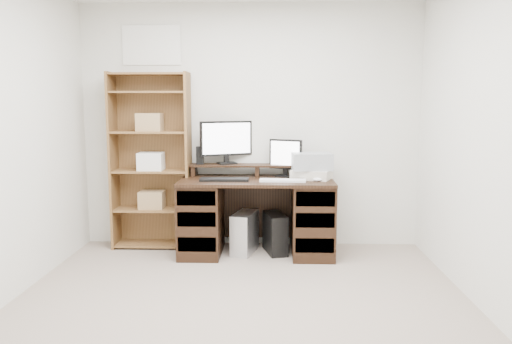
{
  "coord_description": "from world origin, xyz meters",
  "views": [
    {
      "loc": [
        0.23,
        -3.2,
        1.5
      ],
      "look_at": [
        0.08,
        1.43,
        0.85
      ],
      "focal_mm": 35.0,
      "sensor_mm": 36.0,
      "label": 1
    }
  ],
  "objects_px": {
    "desk": "(257,215)",
    "tower_black": "(275,233)",
    "tower_silver": "(245,233)",
    "monitor_small": "(286,156)",
    "monitor_wide": "(226,140)",
    "bookshelf": "(152,159)",
    "printer": "(312,174)"
  },
  "relations": [
    {
      "from": "desk",
      "to": "bookshelf",
      "type": "bearing_deg",
      "value": 168.96
    },
    {
      "from": "printer",
      "to": "monitor_wide",
      "type": "bearing_deg",
      "value": -174.55
    },
    {
      "from": "monitor_small",
      "to": "bookshelf",
      "type": "distance_m",
      "value": 1.38
    },
    {
      "from": "desk",
      "to": "monitor_wide",
      "type": "relative_size",
      "value": 2.9
    },
    {
      "from": "tower_silver",
      "to": "monitor_small",
      "type": "bearing_deg",
      "value": 35.31
    },
    {
      "from": "tower_black",
      "to": "printer",
      "type": "bearing_deg",
      "value": -13.07
    },
    {
      "from": "monitor_small",
      "to": "bookshelf",
      "type": "height_order",
      "value": "bookshelf"
    },
    {
      "from": "monitor_wide",
      "to": "desk",
      "type": "bearing_deg",
      "value": -62.88
    },
    {
      "from": "monitor_wide",
      "to": "tower_silver",
      "type": "xyz_separation_m",
      "value": [
        0.2,
        -0.23,
        -0.91
      ]
    },
    {
      "from": "monitor_small",
      "to": "desk",
      "type": "bearing_deg",
      "value": -124.19
    },
    {
      "from": "tower_silver",
      "to": "bookshelf",
      "type": "distance_m",
      "value": 1.22
    },
    {
      "from": "printer",
      "to": "tower_silver",
      "type": "bearing_deg",
      "value": -158.92
    },
    {
      "from": "desk",
      "to": "tower_black",
      "type": "height_order",
      "value": "desk"
    },
    {
      "from": "tower_silver",
      "to": "tower_black",
      "type": "xyz_separation_m",
      "value": [
        0.31,
        0.01,
        -0.01
      ]
    },
    {
      "from": "monitor_small",
      "to": "tower_black",
      "type": "height_order",
      "value": "monitor_small"
    },
    {
      "from": "tower_silver",
      "to": "bookshelf",
      "type": "bearing_deg",
      "value": -177.08
    },
    {
      "from": "desk",
      "to": "tower_black",
      "type": "bearing_deg",
      "value": 8.29
    },
    {
      "from": "printer",
      "to": "tower_silver",
      "type": "height_order",
      "value": "printer"
    },
    {
      "from": "printer",
      "to": "monitor_small",
      "type": "bearing_deg",
      "value": 171.0
    },
    {
      "from": "desk",
      "to": "printer",
      "type": "xyz_separation_m",
      "value": [
        0.54,
        0.03,
        0.41
      ]
    },
    {
      "from": "printer",
      "to": "bookshelf",
      "type": "height_order",
      "value": "bookshelf"
    },
    {
      "from": "monitor_small",
      "to": "tower_black",
      "type": "bearing_deg",
      "value": -100.23
    },
    {
      "from": "desk",
      "to": "monitor_wide",
      "type": "bearing_deg",
      "value": 141.99
    },
    {
      "from": "desk",
      "to": "monitor_small",
      "type": "height_order",
      "value": "monitor_small"
    },
    {
      "from": "desk",
      "to": "printer",
      "type": "bearing_deg",
      "value": 3.61
    },
    {
      "from": "desk",
      "to": "printer",
      "type": "distance_m",
      "value": 0.68
    },
    {
      "from": "monitor_small",
      "to": "printer",
      "type": "bearing_deg",
      "value": -3.9
    },
    {
      "from": "desk",
      "to": "tower_silver",
      "type": "height_order",
      "value": "desk"
    },
    {
      "from": "tower_silver",
      "to": "bookshelf",
      "type": "xyz_separation_m",
      "value": [
        -0.97,
        0.2,
        0.71
      ]
    },
    {
      "from": "monitor_small",
      "to": "tower_silver",
      "type": "distance_m",
      "value": 0.87
    },
    {
      "from": "monitor_wide",
      "to": "printer",
      "type": "height_order",
      "value": "monitor_wide"
    },
    {
      "from": "desk",
      "to": "printer",
      "type": "relative_size",
      "value": 4.1
    }
  ]
}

